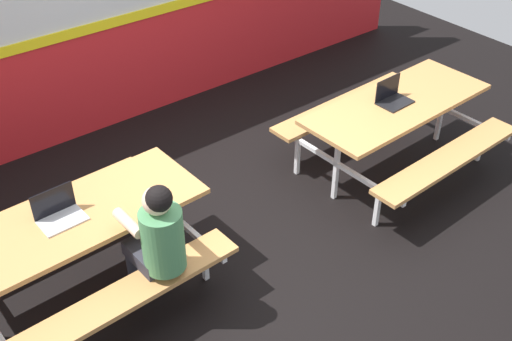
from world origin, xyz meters
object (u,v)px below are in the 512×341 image
object	(u,v)px
picnic_table_left	(76,234)
student_nearer	(157,238)
picnic_table_right	(395,117)
laptop_silver	(59,214)
laptop_dark	(392,97)

from	to	relation	value
picnic_table_left	student_nearer	distance (m)	0.68
picnic_table_right	picnic_table_left	bearing A→B (deg)	173.91
laptop_silver	laptop_dark	distance (m)	3.16
picnic_table_left	laptop_silver	bearing A→B (deg)	155.30
student_nearer	laptop_dark	xyz separation A→B (m)	(2.68, 0.25, 0.08)
picnic_table_right	laptop_dark	bearing A→B (deg)	139.73
picnic_table_right	laptop_silver	world-z (taller)	laptop_silver
picnic_table_left	laptop_dark	xyz separation A→B (m)	(3.06, -0.30, 0.21)
laptop_silver	laptop_dark	size ratio (longest dim) A/B	1.00
picnic_table_right	student_nearer	size ratio (longest dim) A/B	1.61
picnic_table_right	laptop_silver	distance (m)	3.21
student_nearer	laptop_silver	size ratio (longest dim) A/B	3.69
picnic_table_right	laptop_dark	world-z (taller)	laptop_dark
picnic_table_left	picnic_table_right	xyz separation A→B (m)	(3.10, -0.33, 0.00)
picnic_table_left	picnic_table_right	bearing A→B (deg)	-6.09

